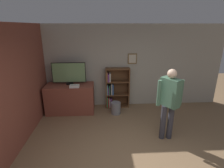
{
  "coord_description": "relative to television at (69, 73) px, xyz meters",
  "views": [
    {
      "loc": [
        -0.56,
        -2.51,
        2.62
      ],
      "look_at": [
        -0.33,
        1.82,
        1.18
      ],
      "focal_mm": 28.0,
      "sensor_mm": 36.0,
      "label": 1
    }
  ],
  "objects": [
    {
      "name": "tv_ledge",
      "position": [
        0.0,
        -0.08,
        -0.8
      ],
      "size": [
        1.47,
        0.69,
        0.89
      ],
      "color": "brown",
      "rests_on": "ground_plane"
    },
    {
      "name": "game_console",
      "position": [
        0.19,
        -0.31,
        -0.32
      ],
      "size": [
        0.28,
        0.16,
        0.08
      ],
      "color": "white",
      "rests_on": "tv_ledge"
    },
    {
      "name": "bookshelf",
      "position": [
        1.43,
        0.21,
        -0.6
      ],
      "size": [
        0.78,
        0.28,
        1.34
      ],
      "color": "brown",
      "rests_on": "ground_plane"
    },
    {
      "name": "wall_back",
      "position": [
        1.6,
        0.39,
        0.1
      ],
      "size": [
        6.83,
        0.09,
        2.7
      ],
      "color": "#B2AD9E",
      "rests_on": "ground_plane"
    },
    {
      "name": "person",
      "position": [
        2.54,
        -1.65,
        -0.21
      ],
      "size": [
        0.59,
        0.49,
        1.74
      ],
      "rotation": [
        0.0,
        0.0,
        -1.0
      ],
      "color": "#383842",
      "rests_on": "ground_plane"
    },
    {
      "name": "wall_side_brick",
      "position": [
        -0.84,
        -1.19,
        0.1
      ],
      "size": [
        0.06,
        4.69,
        2.7
      ],
      "color": "brown",
      "rests_on": "ground_plane"
    },
    {
      "name": "television",
      "position": [
        0.0,
        0.0,
        0.0
      ],
      "size": [
        1.03,
        0.22,
        0.69
      ],
      "color": "black",
      "rests_on": "tv_ledge"
    },
    {
      "name": "waste_bin",
      "position": [
        1.42,
        -0.32,
        -1.06
      ],
      "size": [
        0.3,
        0.3,
        0.38
      ],
      "color": "gray",
      "rests_on": "ground_plane"
    }
  ]
}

